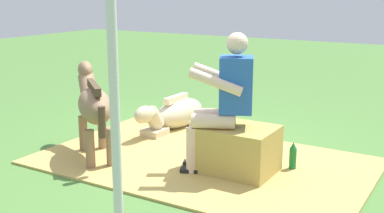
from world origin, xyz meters
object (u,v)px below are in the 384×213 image
at_px(pony_standing, 94,104).
at_px(tent_pole_left, 114,81).
at_px(person_seated, 224,97).
at_px(soda_bottle, 293,157).
at_px(hay_bale, 240,151).
at_px(pony_lying, 175,114).

height_order(pony_standing, tent_pole_left, tent_pole_left).
bearing_deg(person_seated, pony_standing, 12.06).
distance_m(person_seated, pony_standing, 1.39).
xyz_separation_m(pony_standing, tent_pole_left, (-1.57, 1.53, 0.64)).
bearing_deg(soda_bottle, hay_bale, 39.09).
bearing_deg(pony_standing, person_seated, -167.94).
distance_m(pony_standing, pony_lying, 1.39).
distance_m(hay_bale, pony_lying, 1.69).
relative_size(person_seated, pony_lying, 1.00).
bearing_deg(soda_bottle, tent_pole_left, 81.06).
xyz_separation_m(hay_bale, person_seated, (0.15, 0.05, 0.51)).
bearing_deg(pony_standing, soda_bottle, -160.80).
distance_m(soda_bottle, tent_pole_left, 2.47).
height_order(pony_standing, pony_lying, pony_standing).
relative_size(hay_bale, tent_pole_left, 0.27).
bearing_deg(soda_bottle, person_seated, 33.87).
bearing_deg(pony_lying, pony_standing, 84.05).
bearing_deg(hay_bale, pony_standing, 12.51).
bearing_deg(person_seated, hay_bale, -163.58).
distance_m(pony_standing, soda_bottle, 2.07).
bearing_deg(pony_lying, tent_pole_left, 116.59).
bearing_deg(pony_standing, pony_lying, -95.95).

